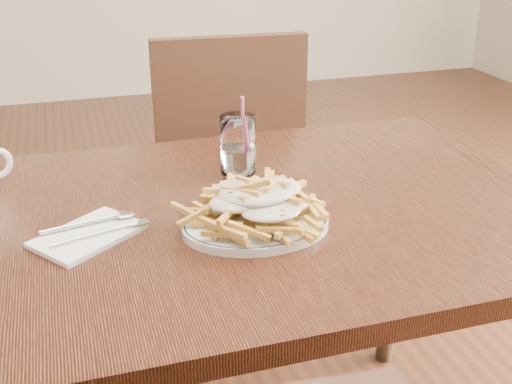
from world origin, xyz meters
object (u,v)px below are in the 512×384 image
object	(u,v)px
chair_far	(225,162)
water_glass	(238,148)
loaded_fries	(256,199)
table	(239,245)
fries_plate	(256,224)

from	to	relation	value
chair_far	water_glass	bearing A→B (deg)	-101.48
water_glass	loaded_fries	bearing A→B (deg)	-98.99
chair_far	water_glass	distance (m)	0.66
table	chair_far	world-z (taller)	chair_far
table	fries_plate	distance (m)	0.12
water_glass	table	bearing A→B (deg)	-105.64
fries_plate	water_glass	world-z (taller)	water_glass
table	chair_far	xyz separation A→B (m)	(0.17, 0.76, -0.14)
table	water_glass	bearing A→B (deg)	74.36
table	fries_plate	world-z (taller)	fries_plate
chair_far	loaded_fries	bearing A→B (deg)	-100.72
table	water_glass	size ratio (longest dim) A/B	7.28
fries_plate	loaded_fries	size ratio (longest dim) A/B	1.07
chair_far	fries_plate	xyz separation A→B (m)	(-0.16, -0.85, 0.23)
table	loaded_fries	xyz separation A→B (m)	(0.01, -0.09, 0.14)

